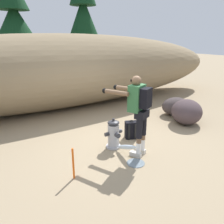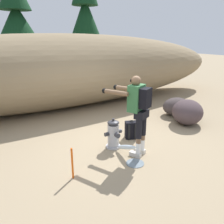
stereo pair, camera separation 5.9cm
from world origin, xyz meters
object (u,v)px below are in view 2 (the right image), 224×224
spare_backpack (131,130)px  boulder_mid (187,112)px  survey_stake (72,163)px  utility_worker (137,106)px  boulder_large (177,106)px  fire_hydrant (113,134)px

spare_backpack → boulder_mid: (2.00, -0.02, 0.14)m
boulder_mid → spare_backpack: bearing=179.5°
spare_backpack → survey_stake: size_ratio=0.78×
utility_worker → spare_backpack: (0.40, 0.72, -0.88)m
boulder_large → utility_worker: bearing=-152.3°
utility_worker → boulder_large: utility_worker is taller
fire_hydrant → boulder_mid: size_ratio=0.68×
fire_hydrant → spare_backpack: (0.65, 0.20, -0.11)m
boulder_mid → survey_stake: 4.01m
fire_hydrant → boulder_mid: 2.66m
spare_backpack → survey_stake: (-1.91, -0.86, 0.08)m
spare_backpack → boulder_large: (2.32, 0.70, 0.07)m
utility_worker → survey_stake: size_ratio=2.85×
fire_hydrant → boulder_large: (2.97, 0.91, -0.03)m
fire_hydrant → boulder_large: bearing=16.9°
boulder_mid → survey_stake: size_ratio=1.74×
utility_worker → survey_stake: utility_worker is taller
spare_backpack → survey_stake: survey_stake is taller
fire_hydrant → utility_worker: size_ratio=0.41×
boulder_mid → boulder_large: bearing=66.0°
boulder_mid → survey_stake: boulder_mid is taller
utility_worker → boulder_large: size_ratio=1.86×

